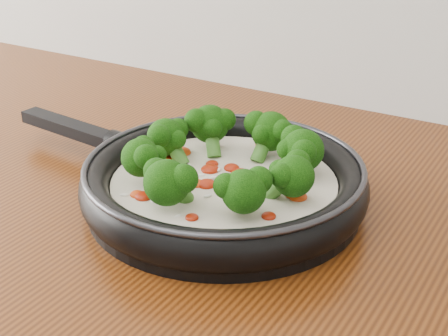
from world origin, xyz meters
The scene contains 1 object.
skillet centered at (0.11, 1.09, 0.93)m, with size 0.54×0.37×0.09m.
Camera 1 is at (0.47, 0.49, 1.28)m, focal length 53.31 mm.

